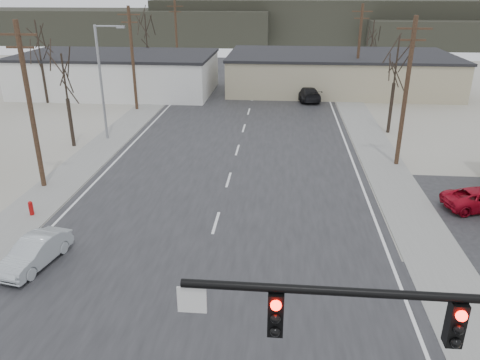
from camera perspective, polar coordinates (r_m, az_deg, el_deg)
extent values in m
plane|color=silver|center=(18.43, -6.54, -16.93)|extent=(140.00, 140.00, 0.00)
cube|color=#232325|center=(31.32, -1.20, 0.70)|extent=(18.00, 110.00, 0.05)
cube|color=#232325|center=(18.42, -6.54, -16.88)|extent=(90.00, 10.00, 0.04)
cube|color=gray|center=(38.42, -16.30, 3.98)|extent=(3.00, 90.00, 0.06)
cube|color=gray|center=(36.57, 16.47, 3.03)|extent=(3.00, 90.00, 0.06)
cylinder|color=black|center=(9.72, 18.53, -13.10)|extent=(8.40, 0.18, 0.18)
cube|color=black|center=(10.41, 24.78, -15.59)|extent=(0.32, 0.30, 1.00)
cube|color=black|center=(9.80, 4.37, -15.86)|extent=(0.32, 0.30, 1.00)
sphere|color=#FF0C05|center=(10.10, 25.39, -14.73)|extent=(0.22, 0.22, 0.22)
sphere|color=#FF0C05|center=(9.47, 4.40, -14.98)|extent=(0.22, 0.22, 0.22)
cube|color=silver|center=(9.82, -5.89, -14.35)|extent=(0.60, 0.04, 0.60)
cylinder|color=#A50C0C|center=(28.09, -24.09, -3.34)|extent=(0.24, 0.24, 0.70)
sphere|color=#A50C0C|center=(27.93, -24.22, -2.60)|extent=(0.24, 0.24, 0.24)
cube|color=silver|center=(58.02, -14.65, 12.34)|extent=(22.00, 12.00, 4.20)
cube|color=black|center=(57.70, -14.87, 14.53)|extent=(22.30, 12.30, 0.30)
cube|color=tan|center=(59.07, 11.94, 12.65)|extent=(26.00, 14.00, 4.00)
cube|color=black|center=(58.76, 12.11, 14.71)|extent=(26.30, 14.30, 0.30)
cylinder|color=#4D3424|center=(30.54, -24.16, 7.96)|extent=(0.30, 0.30, 10.00)
cube|color=#4D3424|center=(29.91, -25.47, 15.73)|extent=(2.20, 0.12, 0.12)
cube|color=#4D3424|center=(29.97, -25.24, 14.42)|extent=(1.60, 0.12, 0.12)
cylinder|color=#4D3424|center=(48.67, -12.94, 14.12)|extent=(0.30, 0.30, 10.00)
cube|color=#4D3424|center=(48.27, -13.40, 19.04)|extent=(2.20, 0.12, 0.12)
cube|color=#4D3424|center=(48.31, -13.32, 18.22)|extent=(1.60, 0.12, 0.12)
cylinder|color=#4D3424|center=(67.85, -7.75, 16.71)|extent=(0.30, 0.30, 10.00)
cube|color=#4D3424|center=(67.57, -7.95, 20.25)|extent=(2.20, 0.12, 0.12)
cube|color=#4D3424|center=(67.60, -7.92, 19.66)|extent=(1.60, 0.12, 0.12)
cylinder|color=#4D3424|center=(33.60, 19.53, 9.81)|extent=(0.30, 0.30, 10.00)
cube|color=#4D3424|center=(33.02, 20.51, 16.91)|extent=(2.20, 0.12, 0.12)
cube|color=#4D3424|center=(33.08, 20.34, 15.71)|extent=(1.60, 0.12, 0.12)
cylinder|color=#4D3424|center=(54.92, 14.24, 14.91)|extent=(0.30, 0.30, 10.00)
cube|color=#4D3424|center=(54.56, 14.68, 19.27)|extent=(2.20, 0.12, 0.12)
cube|color=#4D3424|center=(54.60, 14.61, 18.54)|extent=(1.60, 0.12, 0.12)
cylinder|color=gray|center=(39.28, -16.55, 11.11)|extent=(0.20, 0.20, 9.00)
cylinder|color=gray|center=(38.36, -15.84, 17.60)|extent=(2.00, 0.12, 0.12)
cube|color=gray|center=(38.03, -14.35, 17.63)|extent=(0.60, 0.25, 0.18)
cylinder|color=#30251D|center=(38.85, -19.92, 6.58)|extent=(0.28, 0.28, 3.75)
cylinder|color=#30251D|center=(38.14, -20.60, 11.45)|extent=(0.14, 0.14, 3.75)
cylinder|color=#30251D|center=(42.04, 17.91, 8.33)|extent=(0.28, 0.28, 4.25)
cylinder|color=#30251D|center=(41.34, 18.55, 13.46)|extent=(0.14, 0.14, 4.25)
cylinder|color=#30251D|center=(63.04, -11.10, 13.54)|extent=(0.28, 0.28, 4.50)
cylinder|color=#30251D|center=(62.56, -11.39, 17.20)|extent=(0.14, 0.14, 4.50)
cylinder|color=#30251D|center=(67.62, 15.55, 13.53)|extent=(0.28, 0.28, 4.00)
cylinder|color=#30251D|center=(67.19, 15.88, 16.55)|extent=(0.14, 0.14, 4.00)
cylinder|color=#30251D|center=(54.96, -22.73, 10.97)|extent=(0.28, 0.28, 4.50)
cylinder|color=#30251D|center=(54.41, -23.39, 15.12)|extent=(0.14, 0.14, 4.50)
cube|color=#333026|center=(112.89, -15.39, 17.64)|extent=(70.00, 18.00, 7.00)
cube|color=#333026|center=(110.74, 11.86, 18.39)|extent=(80.00, 18.00, 9.00)
imported|color=#AAB1B5|center=(23.04, -23.73, -8.06)|extent=(2.06, 4.05, 1.27)
imported|color=black|center=(52.65, 8.09, 10.43)|extent=(3.43, 5.69, 1.54)
imported|color=black|center=(70.64, -3.76, 13.53)|extent=(2.31, 3.87, 1.23)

